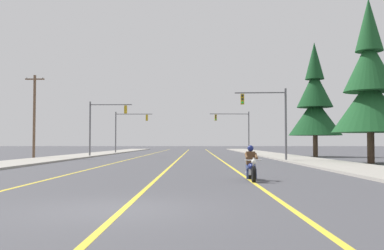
{
  "coord_description": "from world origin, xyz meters",
  "views": [
    {
      "loc": [
        1.95,
        -10.31,
        1.56
      ],
      "look_at": [
        1.69,
        16.65,
        2.66
      ],
      "focal_mm": 41.03,
      "sensor_mm": 36.0,
      "label": 1
    }
  ],
  "objects_px": {
    "traffic_signal_near_left": "(102,120)",
    "traffic_signal_mid_right": "(237,125)",
    "conifer_tree_right_verge_near": "(370,87)",
    "traffic_signal_near_right": "(271,113)",
    "conifer_tree_right_verge_far": "(315,104)",
    "traffic_signal_mid_left": "(127,126)",
    "utility_pole_left_near": "(34,115)",
    "motorcycle_with_rider": "(251,166)"
  },
  "relations": [
    {
      "from": "conifer_tree_right_verge_near",
      "to": "traffic_signal_mid_right",
      "type": "bearing_deg",
      "value": 102.83
    },
    {
      "from": "traffic_signal_near_left",
      "to": "utility_pole_left_near",
      "type": "bearing_deg",
      "value": -133.29
    },
    {
      "from": "traffic_signal_near_right",
      "to": "conifer_tree_right_verge_near",
      "type": "xyz_separation_m",
      "value": [
        6.87,
        -3.91,
        1.76
      ]
    },
    {
      "from": "traffic_signal_near_left",
      "to": "conifer_tree_right_verge_far",
      "type": "distance_m",
      "value": 24.0
    },
    {
      "from": "traffic_signal_mid_left",
      "to": "conifer_tree_right_verge_near",
      "type": "height_order",
      "value": "conifer_tree_right_verge_near"
    },
    {
      "from": "traffic_signal_near_left",
      "to": "traffic_signal_mid_right",
      "type": "xyz_separation_m",
      "value": [
        16.65,
        15.93,
        0.07
      ]
    },
    {
      "from": "traffic_signal_mid_right",
      "to": "traffic_signal_near_right",
      "type": "bearing_deg",
      "value": -89.38
    },
    {
      "from": "traffic_signal_near_right",
      "to": "traffic_signal_mid_right",
      "type": "height_order",
      "value": "same"
    },
    {
      "from": "traffic_signal_near_right",
      "to": "traffic_signal_near_left",
      "type": "xyz_separation_m",
      "value": [
        -16.95,
        11.67,
        0.03
      ]
    },
    {
      "from": "motorcycle_with_rider",
      "to": "traffic_signal_near_left",
      "type": "relative_size",
      "value": 0.35
    },
    {
      "from": "utility_pole_left_near",
      "to": "conifer_tree_right_verge_near",
      "type": "relative_size",
      "value": 0.65
    },
    {
      "from": "traffic_signal_near_right",
      "to": "utility_pole_left_near",
      "type": "bearing_deg",
      "value": 165.4
    },
    {
      "from": "traffic_signal_mid_left",
      "to": "utility_pole_left_near",
      "type": "bearing_deg",
      "value": -104.44
    },
    {
      "from": "traffic_signal_mid_right",
      "to": "conifer_tree_right_verge_near",
      "type": "xyz_separation_m",
      "value": [
        7.17,
        -31.51,
        1.67
      ]
    },
    {
      "from": "traffic_signal_near_left",
      "to": "traffic_signal_near_right",
      "type": "bearing_deg",
      "value": -34.55
    },
    {
      "from": "traffic_signal_mid_right",
      "to": "traffic_signal_mid_left",
      "type": "height_order",
      "value": "same"
    },
    {
      "from": "traffic_signal_near_left",
      "to": "conifer_tree_right_verge_near",
      "type": "bearing_deg",
      "value": -33.18
    },
    {
      "from": "conifer_tree_right_verge_near",
      "to": "conifer_tree_right_verge_far",
      "type": "relative_size",
      "value": 0.98
    },
    {
      "from": "utility_pole_left_near",
      "to": "conifer_tree_right_verge_far",
      "type": "distance_m",
      "value": 30.08
    },
    {
      "from": "traffic_signal_mid_left",
      "to": "conifer_tree_right_verge_near",
      "type": "bearing_deg",
      "value": -53.28
    },
    {
      "from": "traffic_signal_near_right",
      "to": "conifer_tree_right_verge_far",
      "type": "distance_m",
      "value": 13.96
    },
    {
      "from": "motorcycle_with_rider",
      "to": "traffic_signal_mid_left",
      "type": "xyz_separation_m",
      "value": [
        -12.67,
        46.89,
        3.55
      ]
    },
    {
      "from": "traffic_signal_near_left",
      "to": "traffic_signal_mid_left",
      "type": "relative_size",
      "value": 1.0
    },
    {
      "from": "motorcycle_with_rider",
      "to": "traffic_signal_near_left",
      "type": "bearing_deg",
      "value": 112.66
    },
    {
      "from": "traffic_signal_mid_right",
      "to": "utility_pole_left_near",
      "type": "xyz_separation_m",
      "value": [
        -22.14,
        -21.76,
        0.17
      ]
    },
    {
      "from": "traffic_signal_near_right",
      "to": "traffic_signal_mid_right",
      "type": "distance_m",
      "value": 27.6
    },
    {
      "from": "traffic_signal_near_left",
      "to": "traffic_signal_mid_right",
      "type": "distance_m",
      "value": 23.04
    },
    {
      "from": "conifer_tree_right_verge_near",
      "to": "utility_pole_left_near",
      "type": "bearing_deg",
      "value": 161.6
    },
    {
      "from": "motorcycle_with_rider",
      "to": "conifer_tree_right_verge_near",
      "type": "distance_m",
      "value": 19.45
    },
    {
      "from": "motorcycle_with_rider",
      "to": "traffic_signal_near_right",
      "type": "relative_size",
      "value": 0.35
    },
    {
      "from": "conifer_tree_right_verge_far",
      "to": "traffic_signal_mid_left",
      "type": "bearing_deg",
      "value": 146.28
    },
    {
      "from": "motorcycle_with_rider",
      "to": "conifer_tree_right_verge_near",
      "type": "bearing_deg",
      "value": 54.12
    },
    {
      "from": "traffic_signal_mid_right",
      "to": "conifer_tree_right_verge_near",
      "type": "distance_m",
      "value": 32.35
    },
    {
      "from": "traffic_signal_near_right",
      "to": "utility_pole_left_near",
      "type": "distance_m",
      "value": 23.18
    },
    {
      "from": "traffic_signal_mid_right",
      "to": "utility_pole_left_near",
      "type": "distance_m",
      "value": 31.04
    },
    {
      "from": "traffic_signal_near_left",
      "to": "traffic_signal_mid_left",
      "type": "height_order",
      "value": "same"
    },
    {
      "from": "traffic_signal_near_left",
      "to": "conifer_tree_right_verge_far",
      "type": "xyz_separation_m",
      "value": [
        23.93,
        0.28,
        1.84
      ]
    },
    {
      "from": "traffic_signal_near_right",
      "to": "utility_pole_left_near",
      "type": "relative_size",
      "value": 0.75
    },
    {
      "from": "traffic_signal_near_right",
      "to": "conifer_tree_right_verge_far",
      "type": "bearing_deg",
      "value": 59.72
    },
    {
      "from": "motorcycle_with_rider",
      "to": "conifer_tree_right_verge_far",
      "type": "distance_m",
      "value": 33.39
    },
    {
      "from": "traffic_signal_mid_right",
      "to": "utility_pole_left_near",
      "type": "relative_size",
      "value": 0.75
    },
    {
      "from": "traffic_signal_near_left",
      "to": "conifer_tree_right_verge_near",
      "type": "xyz_separation_m",
      "value": [
        23.82,
        -15.57,
        1.73
      ]
    }
  ]
}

